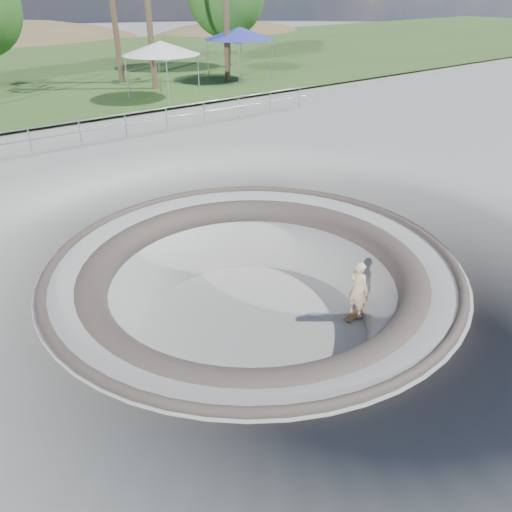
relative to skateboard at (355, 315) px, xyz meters
name	(u,v)px	position (x,y,z in m)	size (l,w,h in m)	color
ground	(253,262)	(-2.42, 1.44, 1.84)	(180.00, 180.00, 0.00)	gray
skate_bowl	(253,321)	(-2.42, 1.44, 0.01)	(14.00, 14.00, 4.10)	gray
safety_railing	(80,133)	(-2.42, 13.44, 2.53)	(25.00, 0.06, 1.03)	gray
skateboard	(355,315)	(0.00, 0.00, 0.00)	(0.80, 0.31, 0.08)	brown
skater	(358,289)	(0.00, 0.00, 0.83)	(0.59, 0.39, 1.63)	beige
canopy_white	(161,48)	(4.62, 19.44, 4.78)	(5.49, 5.49, 3.04)	gray
canopy_blue	(239,33)	(11.75, 22.05, 4.99)	(6.43, 6.43, 3.28)	gray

